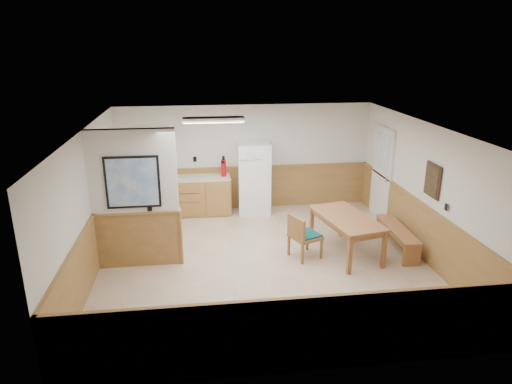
{
  "coord_description": "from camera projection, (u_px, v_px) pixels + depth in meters",
  "views": [
    {
      "loc": [
        -1.13,
        -7.53,
        3.88
      ],
      "look_at": [
        -0.09,
        0.4,
        1.23
      ],
      "focal_mm": 32.0,
      "sensor_mm": 36.0,
      "label": 1
    }
  ],
  "objects": [
    {
      "name": "dining_chair",
      "position": [
        301.0,
        234.0,
        8.44
      ],
      "size": [
        0.83,
        0.71,
        0.85
      ],
      "rotation": [
        0.0,
        0.0,
        0.41
      ],
      "color": "#A6603D",
      "rests_on": "ground"
    },
    {
      "name": "partition_wall",
      "position": [
        135.0,
        201.0,
        7.96
      ],
      "size": [
        1.5,
        0.2,
        2.5
      ],
      "color": "silver",
      "rests_on": "ground"
    },
    {
      "name": "kitchen_window",
      "position": [
        155.0,
        148.0,
        10.5
      ],
      "size": [
        0.8,
        0.04,
        1.0
      ],
      "color": "silver",
      "rests_on": "back_wall"
    },
    {
      "name": "right_wall",
      "position": [
        424.0,
        191.0,
        8.42
      ],
      "size": [
        0.02,
        6.0,
        2.5
      ],
      "primitive_type": "cube",
      "color": "silver",
      "rests_on": "ground"
    },
    {
      "name": "back_wall",
      "position": [
        246.0,
        157.0,
        10.88
      ],
      "size": [
        6.0,
        0.02,
        2.5
      ],
      "primitive_type": "cube",
      "color": "silver",
      "rests_on": "ground"
    },
    {
      "name": "kitchen_counter",
      "position": [
        196.0,
        195.0,
        10.68
      ],
      "size": [
        2.2,
        0.61,
        1.0
      ],
      "color": "#AC803D",
      "rests_on": "ground"
    },
    {
      "name": "left_wall",
      "position": [
        88.0,
        206.0,
        7.68
      ],
      "size": [
        0.02,
        6.0,
        2.5
      ],
      "primitive_type": "cube",
      "color": "silver",
      "rests_on": "ground"
    },
    {
      "name": "wainscot_right",
      "position": [
        419.0,
        229.0,
        8.66
      ],
      "size": [
        0.04,
        6.0,
        1.0
      ],
      "primitive_type": "cube",
      "color": "#A27240",
      "rests_on": "ground"
    },
    {
      "name": "wainscot_back",
      "position": [
        246.0,
        188.0,
        11.09
      ],
      "size": [
        6.0,
        0.04,
        1.0
      ],
      "primitive_type": "cube",
      "color": "#A27240",
      "rests_on": "ground"
    },
    {
      "name": "ceiling",
      "position": [
        264.0,
        128.0,
        7.66
      ],
      "size": [
        6.0,
        6.0,
        0.02
      ],
      "primitive_type": "cube",
      "color": "white",
      "rests_on": "back_wall"
    },
    {
      "name": "ground",
      "position": [
        264.0,
        262.0,
        8.45
      ],
      "size": [
        6.0,
        6.0,
        0.0
      ],
      "primitive_type": "plane",
      "color": "tan",
      "rests_on": "ground"
    },
    {
      "name": "wall_painting",
      "position": [
        433.0,
        180.0,
        8.04
      ],
      "size": [
        0.04,
        0.5,
        0.6
      ],
      "color": "#362215",
      "rests_on": "right_wall"
    },
    {
      "name": "exterior_door",
      "position": [
        381.0,
        174.0,
        10.27
      ],
      "size": [
        0.07,
        1.02,
        2.15
      ],
      "color": "silver",
      "rests_on": "ground"
    },
    {
      "name": "refrigerator",
      "position": [
        254.0,
        178.0,
        10.68
      ],
      "size": [
        0.78,
        0.75,
        1.67
      ],
      "rotation": [
        0.0,
        0.0,
        -0.07
      ],
      "color": "white",
      "rests_on": "ground"
    },
    {
      "name": "soap_bottle",
      "position": [
        148.0,
        174.0,
        10.39
      ],
      "size": [
        0.09,
        0.09,
        0.22
      ],
      "primitive_type": "cylinder",
      "rotation": [
        0.0,
        0.0,
        0.4
      ],
      "color": "#167C2D",
      "rests_on": "kitchen_counter"
    },
    {
      "name": "dining_bench",
      "position": [
        397.0,
        233.0,
        8.85
      ],
      "size": [
        0.39,
        1.53,
        0.45
      ],
      "rotation": [
        0.0,
        0.0,
        -0.04
      ],
      "color": "#A6603D",
      "rests_on": "ground"
    },
    {
      "name": "fire_extinguisher",
      "position": [
        224.0,
        167.0,
        10.54
      ],
      "size": [
        0.15,
        0.15,
        0.48
      ],
      "rotation": [
        0.0,
        0.0,
        0.32
      ],
      "color": "#BF0A0B",
      "rests_on": "kitchen_counter"
    },
    {
      "name": "fluorescent_fixture",
      "position": [
        213.0,
        120.0,
        8.8
      ],
      "size": [
        1.2,
        0.3,
        0.09
      ],
      "color": "silver",
      "rests_on": "ceiling"
    },
    {
      "name": "dining_table",
      "position": [
        346.0,
        222.0,
        8.59
      ],
      "size": [
        1.13,
        1.76,
        0.75
      ],
      "rotation": [
        0.0,
        0.0,
        0.2
      ],
      "color": "#A6603D",
      "rests_on": "ground"
    },
    {
      "name": "wainscot_left",
      "position": [
        94.0,
        246.0,
        7.92
      ],
      "size": [
        0.04,
        6.0,
        1.0
      ],
      "primitive_type": "cube",
      "color": "#A27240",
      "rests_on": "ground"
    }
  ]
}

